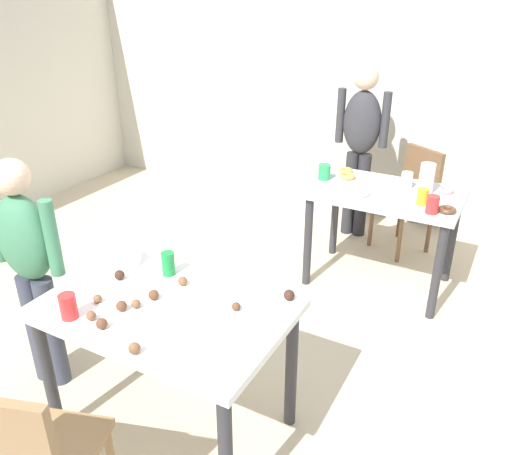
{
  "coord_description": "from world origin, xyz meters",
  "views": [
    {
      "loc": [
        1.27,
        -1.5,
        2.09
      ],
      "look_at": [
        0.08,
        0.68,
        0.9
      ],
      "focal_mm": 36.04,
      "sensor_mm": 36.0,
      "label": 1
    }
  ],
  "objects_px": {
    "mixing_bowl": "(125,257)",
    "dining_table_far": "(384,206)",
    "person_girl_near": "(29,260)",
    "pitcher_far": "(427,178)",
    "dining_table_near": "(167,324)",
    "soda_can": "(168,264)",
    "person_adult_far": "(361,138)",
    "chair_far_table": "(411,194)"
  },
  "relations": [
    {
      "from": "soda_can",
      "to": "pitcher_far",
      "type": "xyz_separation_m",
      "value": [
        0.9,
        1.76,
        0.05
      ]
    },
    {
      "from": "soda_can",
      "to": "dining_table_near",
      "type": "bearing_deg",
      "value": -56.38
    },
    {
      "from": "dining_table_far",
      "to": "dining_table_near",
      "type": "bearing_deg",
      "value": -104.53
    },
    {
      "from": "soda_can",
      "to": "pitcher_far",
      "type": "relative_size",
      "value": 0.57
    },
    {
      "from": "dining_table_near",
      "to": "person_girl_near",
      "type": "relative_size",
      "value": 0.85
    },
    {
      "from": "dining_table_far",
      "to": "person_girl_near",
      "type": "relative_size",
      "value": 0.79
    },
    {
      "from": "dining_table_near",
      "to": "person_girl_near",
      "type": "bearing_deg",
      "value": -176.97
    },
    {
      "from": "chair_far_table",
      "to": "mixing_bowl",
      "type": "xyz_separation_m",
      "value": [
        -0.97,
        -2.37,
        0.28
      ]
    },
    {
      "from": "dining_table_near",
      "to": "chair_far_table",
      "type": "bearing_deg",
      "value": 78.28
    },
    {
      "from": "person_girl_near",
      "to": "person_adult_far",
      "type": "bearing_deg",
      "value": 71.43
    },
    {
      "from": "dining_table_near",
      "to": "soda_can",
      "type": "height_order",
      "value": "soda_can"
    },
    {
      "from": "person_girl_near",
      "to": "person_adult_far",
      "type": "relative_size",
      "value": 0.89
    },
    {
      "from": "person_adult_far",
      "to": "mixing_bowl",
      "type": "distance_m",
      "value": 2.47
    },
    {
      "from": "dining_table_near",
      "to": "person_adult_far",
      "type": "relative_size",
      "value": 0.75
    },
    {
      "from": "person_adult_far",
      "to": "dining_table_far",
      "type": "bearing_deg",
      "value": -58.93
    },
    {
      "from": "dining_table_far",
      "to": "person_adult_far",
      "type": "height_order",
      "value": "person_adult_far"
    },
    {
      "from": "mixing_bowl",
      "to": "soda_can",
      "type": "relative_size",
      "value": 1.41
    },
    {
      "from": "chair_far_table",
      "to": "pitcher_far",
      "type": "xyz_separation_m",
      "value": [
        0.2,
        -0.59,
        0.36
      ]
    },
    {
      "from": "soda_can",
      "to": "person_adult_far",
      "type": "bearing_deg",
      "value": 85.02
    },
    {
      "from": "dining_table_near",
      "to": "mixing_bowl",
      "type": "bearing_deg",
      "value": 153.02
    },
    {
      "from": "dining_table_far",
      "to": "pitcher_far",
      "type": "height_order",
      "value": "pitcher_far"
    },
    {
      "from": "person_adult_far",
      "to": "pitcher_far",
      "type": "xyz_separation_m",
      "value": [
        0.69,
        -0.64,
        -0.04
      ]
    },
    {
      "from": "dining_table_near",
      "to": "soda_can",
      "type": "xyz_separation_m",
      "value": [
        -0.16,
        0.23,
        0.17
      ]
    },
    {
      "from": "person_girl_near",
      "to": "person_adult_far",
      "type": "distance_m",
      "value": 2.83
    },
    {
      "from": "person_girl_near",
      "to": "dining_table_near",
      "type": "bearing_deg",
      "value": 3.03
    },
    {
      "from": "dining_table_far",
      "to": "person_girl_near",
      "type": "bearing_deg",
      "value": -124.51
    },
    {
      "from": "person_girl_near",
      "to": "mixing_bowl",
      "type": "height_order",
      "value": "person_girl_near"
    },
    {
      "from": "mixing_bowl",
      "to": "dining_table_far",
      "type": "bearing_deg",
      "value": 61.21
    },
    {
      "from": "dining_table_far",
      "to": "person_adult_far",
      "type": "relative_size",
      "value": 0.7
    },
    {
      "from": "mixing_bowl",
      "to": "person_adult_far",
      "type": "bearing_deg",
      "value": 78.62
    },
    {
      "from": "dining_table_far",
      "to": "person_girl_near",
      "type": "distance_m",
      "value": 2.37
    },
    {
      "from": "chair_far_table",
      "to": "dining_table_far",
      "type": "bearing_deg",
      "value": -93.66
    },
    {
      "from": "dining_table_near",
      "to": "mixing_bowl",
      "type": "xyz_separation_m",
      "value": [
        -0.43,
        0.22,
        0.14
      ]
    },
    {
      "from": "pitcher_far",
      "to": "chair_far_table",
      "type": "bearing_deg",
      "value": 108.97
    },
    {
      "from": "mixing_bowl",
      "to": "pitcher_far",
      "type": "xyz_separation_m",
      "value": [
        1.17,
        1.78,
        0.08
      ]
    },
    {
      "from": "dining_table_far",
      "to": "pitcher_far",
      "type": "relative_size",
      "value": 4.93
    },
    {
      "from": "dining_table_near",
      "to": "soda_can",
      "type": "relative_size",
      "value": 9.29
    },
    {
      "from": "person_girl_near",
      "to": "pitcher_far",
      "type": "xyz_separation_m",
      "value": [
        1.59,
        2.04,
        0.07
      ]
    },
    {
      "from": "mixing_bowl",
      "to": "soda_can",
      "type": "distance_m",
      "value": 0.28
    },
    {
      "from": "person_girl_near",
      "to": "pitcher_far",
      "type": "height_order",
      "value": "person_girl_near"
    },
    {
      "from": "dining_table_far",
      "to": "soda_can",
      "type": "xyz_separation_m",
      "value": [
        -0.65,
        -1.67,
        0.18
      ]
    },
    {
      "from": "dining_table_near",
      "to": "soda_can",
      "type": "distance_m",
      "value": 0.33
    }
  ]
}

